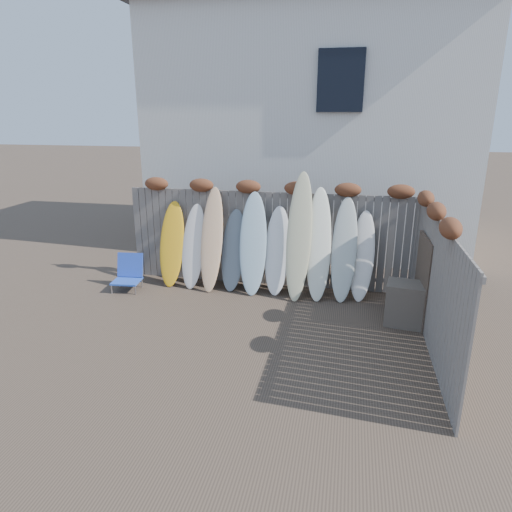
% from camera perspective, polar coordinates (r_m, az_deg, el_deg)
% --- Properties ---
extents(ground, '(80.00, 80.00, 0.00)m').
position_cam_1_polar(ground, '(7.77, -1.81, -9.70)').
color(ground, '#493A2D').
extents(back_fence, '(6.05, 0.28, 2.24)m').
position_cam_1_polar(back_fence, '(9.54, 1.80, 3.16)').
color(back_fence, slate).
rests_on(back_fence, ground).
extents(right_fence, '(0.28, 4.40, 2.24)m').
position_cam_1_polar(right_fence, '(7.49, 21.49, -2.49)').
color(right_fence, slate).
rests_on(right_fence, ground).
extents(house, '(8.50, 5.50, 6.33)m').
position_cam_1_polar(house, '(13.26, 7.01, 15.92)').
color(house, silver).
rests_on(house, ground).
extents(beach_chair, '(0.60, 0.63, 0.73)m').
position_cam_1_polar(beach_chair, '(9.91, -15.65, -2.07)').
color(beach_chair, blue).
rests_on(beach_chair, ground).
extents(wooden_crate, '(0.71, 0.62, 0.75)m').
position_cam_1_polar(wooden_crate, '(8.38, 18.13, -5.68)').
color(wooden_crate, '#6C5951').
rests_on(wooden_crate, ground).
extents(lattice_panel, '(0.09, 1.03, 1.54)m').
position_cam_1_polar(lattice_panel, '(8.40, 20.05, -2.91)').
color(lattice_panel, '#443629').
rests_on(lattice_panel, ground).
extents(surfboard_0, '(0.54, 0.64, 1.76)m').
position_cam_1_polar(surfboard_0, '(9.84, -10.46, 1.49)').
color(surfboard_0, '#FFB116').
rests_on(surfboard_0, ground).
extents(surfboard_1, '(0.56, 0.67, 1.73)m').
position_cam_1_polar(surfboard_1, '(9.64, -7.82, 1.19)').
color(surfboard_1, white).
rests_on(surfboard_1, ground).
extents(surfboard_2, '(0.46, 0.74, 2.09)m').
position_cam_1_polar(surfboard_2, '(9.43, -5.55, 2.05)').
color(surfboard_2, '#E4B57C').
rests_on(surfboard_2, ground).
extents(surfboard_3, '(0.55, 0.63, 1.65)m').
position_cam_1_polar(surfboard_3, '(9.43, -2.86, 0.72)').
color(surfboard_3, slate).
rests_on(surfboard_3, ground).
extents(surfboard_4, '(0.61, 0.77, 2.03)m').
position_cam_1_polar(surfboard_4, '(9.22, -0.37, 1.56)').
color(surfboard_4, '#94B3C5').
rests_on(surfboard_4, ground).
extents(surfboard_5, '(0.50, 0.63, 1.75)m').
position_cam_1_polar(surfboard_5, '(9.23, 2.67, 0.66)').
color(surfboard_5, white).
rests_on(surfboard_5, ground).
extents(surfboard_6, '(0.52, 0.88, 2.46)m').
position_cam_1_polar(surfboard_6, '(8.97, 5.40, 2.44)').
color(surfboard_6, beige).
rests_on(surfboard_6, ground).
extents(surfboard_7, '(0.54, 0.80, 2.16)m').
position_cam_1_polar(surfboard_7, '(9.01, 7.83, 1.46)').
color(surfboard_7, white).
rests_on(surfboard_7, ground).
extents(surfboard_8, '(0.52, 0.73, 1.99)m').
position_cam_1_polar(surfboard_8, '(9.04, 10.96, 0.78)').
color(surfboard_8, silver).
rests_on(surfboard_8, ground).
extents(surfboard_9, '(0.51, 0.66, 1.73)m').
position_cam_1_polar(surfboard_9, '(9.15, 13.15, -0.02)').
color(surfboard_9, white).
rests_on(surfboard_9, ground).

